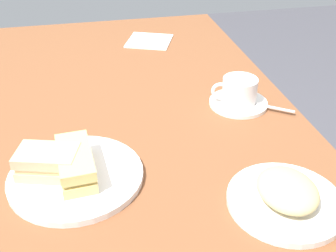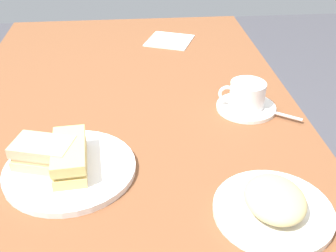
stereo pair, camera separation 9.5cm
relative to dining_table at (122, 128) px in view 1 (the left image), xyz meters
The scene contains 10 objects.
dining_table is the anchor object (origin of this frame).
sandwich_plate 0.35m from the dining_table, 158.53° to the left, with size 0.27×0.27×0.01m, color white.
sandwich_front 0.36m from the dining_table, 159.04° to the left, with size 0.15×0.08×0.05m.
sandwich_back 0.37m from the dining_table, 150.06° to the left, with size 0.11×0.14×0.05m.
coffee_saucer 0.33m from the dining_table, 107.11° to the right, with size 0.15×0.15×0.01m, color white.
coffee_cup 0.35m from the dining_table, 107.15° to the right, with size 0.09×0.12×0.07m.
spoon 0.41m from the dining_table, 110.81° to the right, with size 0.07×0.09×0.01m.
side_plate 0.55m from the dining_table, 151.28° to the right, with size 0.22×0.22×0.01m, color white.
side_food_pile 0.55m from the dining_table, 151.28° to the right, with size 0.13×0.11×0.04m, color tan.
napkin 0.44m from the dining_table, 20.69° to the right, with size 0.15×0.15×0.00m, color white.
Camera 1 is at (-0.99, 0.08, 1.31)m, focal length 44.29 mm.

